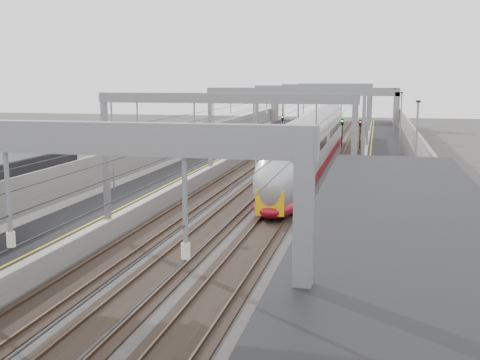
% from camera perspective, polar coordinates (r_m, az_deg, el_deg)
% --- Properties ---
extents(platform_left, '(4.00, 120.00, 1.00)m').
position_cam_1_polar(platform_left, '(54.25, -3.70, 1.27)').
color(platform_left, black).
rests_on(platform_left, ground).
extents(platform_right, '(4.00, 120.00, 1.00)m').
position_cam_1_polar(platform_right, '(52.06, 13.44, 0.68)').
color(platform_right, black).
rests_on(platform_right, ground).
extents(tracks, '(11.40, 140.00, 0.20)m').
position_cam_1_polar(tracks, '(52.63, 4.68, 0.50)').
color(tracks, black).
rests_on(tracks, ground).
extents(overhead_line, '(13.00, 140.00, 6.60)m').
position_cam_1_polar(overhead_line, '(58.59, 5.69, 7.39)').
color(overhead_line, gray).
rests_on(overhead_line, platform_left).
extents(canopy_right, '(4.40, 30.00, 4.24)m').
position_cam_1_polar(canopy_right, '(10.00, 16.62, -9.25)').
color(canopy_right, black).
rests_on(canopy_right, platform_right).
extents(overbridge, '(22.00, 2.20, 6.90)m').
position_cam_1_polar(overbridge, '(106.77, 8.96, 7.80)').
color(overbridge, slate).
rests_on(overbridge, ground).
extents(wall_left, '(0.30, 120.00, 3.20)m').
position_cam_1_polar(wall_left, '(55.10, -6.91, 2.50)').
color(wall_left, slate).
rests_on(wall_left, ground).
extents(wall_right, '(0.30, 120.00, 3.20)m').
position_cam_1_polar(wall_right, '(52.05, 17.01, 1.75)').
color(wall_right, slate).
rests_on(wall_right, ground).
extents(train, '(2.65, 48.22, 4.19)m').
position_cam_1_polar(train, '(56.16, 6.81, 3.10)').
color(train, maroon).
rests_on(train, ground).
extents(signal_green, '(0.32, 0.32, 3.48)m').
position_cam_1_polar(signal_green, '(82.34, 4.06, 5.41)').
color(signal_green, black).
rests_on(signal_green, ground).
extents(signal_red_near, '(0.32, 0.32, 3.48)m').
position_cam_1_polar(signal_red_near, '(75.00, 9.67, 4.90)').
color(signal_red_near, black).
rests_on(signal_red_near, ground).
extents(signal_red_far, '(0.32, 0.32, 3.48)m').
position_cam_1_polar(signal_red_far, '(73.81, 11.33, 4.78)').
color(signal_red_far, black).
rests_on(signal_red_far, ground).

